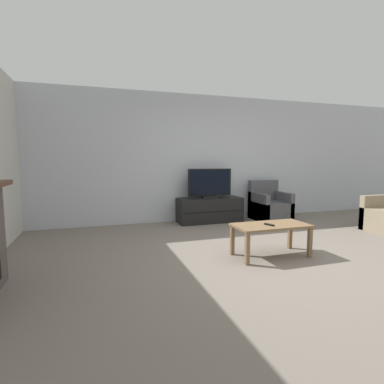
{
  "coord_description": "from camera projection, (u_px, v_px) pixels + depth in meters",
  "views": [
    {
      "loc": [
        -2.3,
        -3.52,
        1.32
      ],
      "look_at": [
        -0.94,
        0.61,
        0.85
      ],
      "focal_mm": 28.0,
      "sensor_mm": 36.0,
      "label": 1
    }
  ],
  "objects": [
    {
      "name": "coffee_table",
      "position": [
        271.0,
        229.0,
        4.09
      ],
      "size": [
        1.03,
        0.51,
        0.44
      ],
      "color": "brown",
      "rests_on": "ground"
    },
    {
      "name": "tv",
      "position": [
        210.0,
        184.0,
        6.3
      ],
      "size": [
        0.96,
        0.18,
        0.62
      ],
      "color": "black",
      "rests_on": "tv_stand"
    },
    {
      "name": "armchair",
      "position": [
        269.0,
        207.0,
        6.6
      ],
      "size": [
        0.7,
        0.76,
        0.86
      ],
      "color": "#4C4C51",
      "rests_on": "ground"
    },
    {
      "name": "wall_back",
      "position": [
        204.0,
        158.0,
        6.55
      ],
      "size": [
        12.0,
        0.06,
        2.7
      ],
      "color": "silver",
      "rests_on": "ground"
    },
    {
      "name": "tv_stand",
      "position": [
        210.0,
        210.0,
        6.36
      ],
      "size": [
        1.36,
        0.53,
        0.52
      ],
      "color": "black",
      "rests_on": "ground"
    },
    {
      "name": "remote",
      "position": [
        269.0,
        225.0,
        4.02
      ],
      "size": [
        0.08,
        0.16,
        0.02
      ],
      "rotation": [
        0.0,
        0.0,
        0.3
      ],
      "color": "black",
      "rests_on": "coffee_table"
    },
    {
      "name": "ground_plane",
      "position": [
        269.0,
        255.0,
        4.19
      ],
      "size": [
        24.0,
        24.0,
        0.0
      ],
      "primitive_type": "plane",
      "color": "slate"
    }
  ]
}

